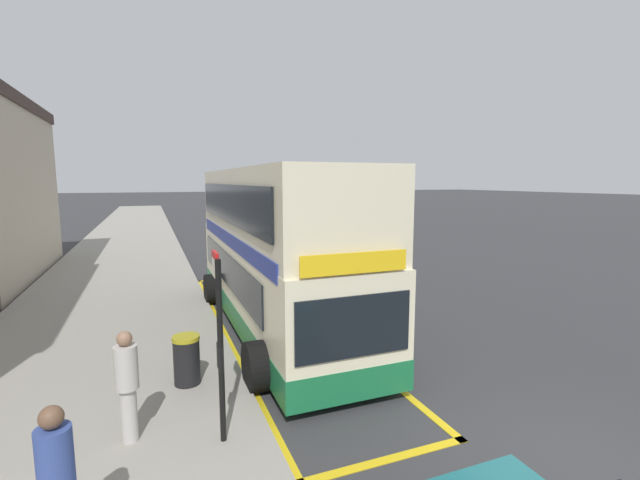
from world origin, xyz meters
TOP-DOWN VIEW (x-y plane):
  - ground_plane at (0.00, 32.00)m, footprint 260.00×260.00m
  - pavement_near at (-7.00, 32.00)m, footprint 6.00×76.00m
  - double_decker_bus at (-2.46, 7.58)m, footprint 3.21×10.35m
  - bus_bay_markings at (-2.56, 7.48)m, footprint 2.88×12.97m
  - bus_stop_sign at (-4.75, 2.32)m, footprint 0.09×0.51m
  - parked_car_grey_far at (4.76, 26.50)m, footprint 2.09×4.20m
  - parked_car_navy_distant at (4.65, 34.48)m, footprint 2.09×4.20m
  - parked_car_black_ahead at (4.56, 18.55)m, footprint 2.09×4.20m
  - pedestrian_waiting_near_sign at (-6.08, 2.76)m, footprint 0.34×0.34m
  - litter_bin at (-5.11, 4.41)m, footprint 0.53×0.53m

SIDE VIEW (x-z plane):
  - ground_plane at x=0.00m, z-range 0.00..0.00m
  - bus_bay_markings at x=-2.56m, z-range 0.00..0.01m
  - pavement_near at x=-7.00m, z-range 0.00..0.14m
  - litter_bin at x=-5.11m, z-range 0.14..1.11m
  - parked_car_grey_far at x=4.76m, z-range -0.01..1.61m
  - parked_car_navy_distant at x=4.65m, z-range -0.01..1.61m
  - parked_car_black_ahead at x=4.56m, z-range -0.01..1.61m
  - pedestrian_waiting_near_sign at x=-6.08m, z-range 0.22..1.96m
  - bus_stop_sign at x=-4.75m, z-range 0.37..3.27m
  - double_decker_bus at x=-2.46m, z-range -0.14..4.26m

